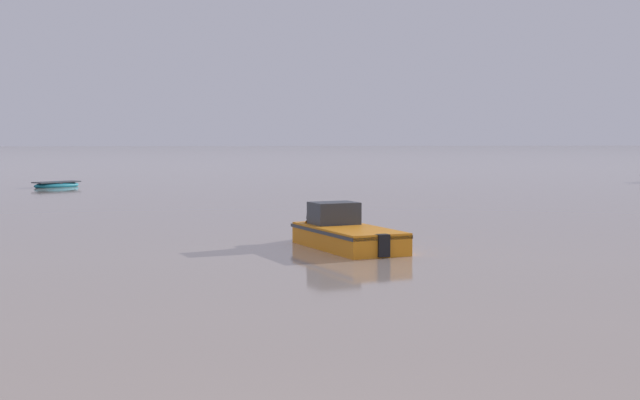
# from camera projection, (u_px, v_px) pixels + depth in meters

# --- Properties ---
(motorboat_moored_0) EXTENTS (3.67, 6.39, 2.30)m
(motorboat_moored_0) POSITION_uv_depth(u_px,v_px,m) (337.00, 236.00, 31.16)
(motorboat_moored_0) COLOR orange
(motorboat_moored_0) RESTS_ON ground
(rowboat_moored_5) EXTENTS (3.81, 3.69, 0.62)m
(rowboat_moored_5) POSITION_uv_depth(u_px,v_px,m) (57.00, 185.00, 68.17)
(rowboat_moored_5) COLOR #197084
(rowboat_moored_5) RESTS_ON ground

